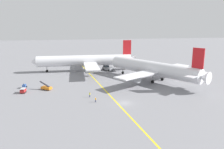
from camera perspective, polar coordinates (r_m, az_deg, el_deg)
name	(u,v)px	position (r m, az deg, el deg)	size (l,w,h in m)	color
ground_plane	(125,103)	(69.40, 3.26, -7.41)	(600.00, 600.00, 0.00)	gray
taxiway_stripe	(109,94)	(77.97, -0.87, -5.08)	(0.50, 120.00, 0.01)	yellow
airliner_at_gate_left	(86,61)	(116.40, -6.78, 3.58)	(54.18, 46.33, 15.83)	silver
airliner_being_pushed	(153,68)	(96.63, 10.44, 1.56)	(40.35, 45.44, 15.81)	silver
pushback_tug	(108,68)	(117.70, -1.14, 1.68)	(5.97, 9.12, 2.90)	gray
gse_gpu_cart_small	(24,86)	(91.49, -21.72, -2.79)	(1.72, 2.19, 1.90)	#2D5199
gse_belt_loader_portside	(46,88)	(86.43, -16.59, -3.26)	(4.71, 3.91, 3.02)	orange
gse_baggage_cart_near_cluster	(23,91)	(85.16, -21.98, -3.88)	(1.95, 2.93, 1.71)	red
ground_crew_wing_walker_right	(90,95)	(74.85, -5.77, -5.21)	(0.48, 0.36, 1.70)	#2D3351
ground_crew_marshaller_foreground	(96,100)	(70.13, -4.26, -6.51)	(0.36, 0.36, 1.56)	#2D3351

